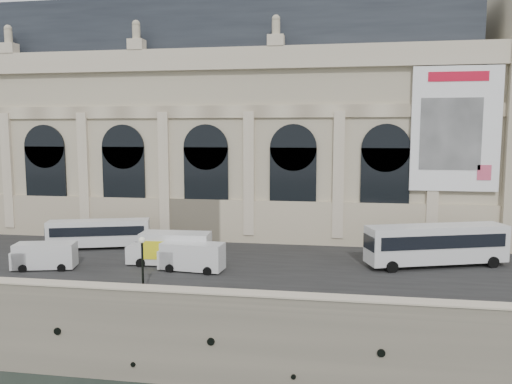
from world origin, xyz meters
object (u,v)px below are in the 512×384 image
at_px(bus_right, 436,244).
at_px(van_c, 189,256).
at_px(van_b, 42,256).
at_px(box_truck, 171,249).
at_px(lamp_right, 143,267).
at_px(bus_left, 99,233).

xyz_separation_m(bus_right, van_c, (-22.65, -5.03, -0.88)).
xyz_separation_m(bus_right, van_b, (-36.27, -6.75, -0.95)).
bearing_deg(box_truck, lamp_right, -84.82).
height_order(van_b, box_truck, box_truck).
relative_size(van_b, box_truck, 0.74).
distance_m(van_b, box_truck, 11.84).
bearing_deg(bus_left, van_c, -29.51).
bearing_deg(box_truck, van_c, -36.48).
xyz_separation_m(van_b, lamp_right, (12.17, -5.76, 1.05)).
bearing_deg(lamp_right, van_c, 79.03).
bearing_deg(van_b, box_truck, 16.74).
xyz_separation_m(bus_left, bus_right, (34.91, -1.91, 0.44)).
relative_size(van_c, box_truck, 0.76).
distance_m(bus_left, box_truck, 11.27).
distance_m(bus_right, van_c, 23.22).
distance_m(bus_right, van_b, 36.91).
height_order(bus_right, van_b, bus_right).
bearing_deg(lamp_right, box_truck, 95.18).
relative_size(bus_right, van_b, 2.30).
bearing_deg(bus_left, lamp_right, -53.14).
relative_size(bus_right, van_c, 2.24).
bearing_deg(bus_right, box_truck, -172.36).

